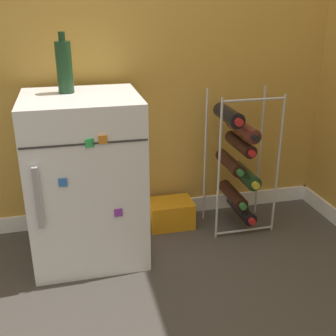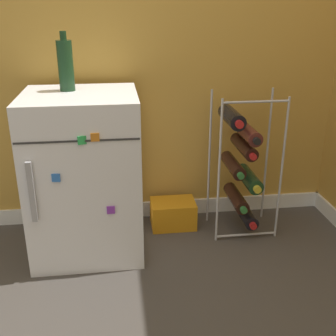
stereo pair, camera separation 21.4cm
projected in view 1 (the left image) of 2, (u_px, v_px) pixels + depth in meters
ground_plane at (176, 291)px, 1.86m from camera, size 14.00×14.00×0.00m
mini_fridge at (86, 179)px, 2.01m from camera, size 0.53×0.51×0.80m
wine_rack at (238, 162)px, 2.27m from camera, size 0.34×0.33×0.77m
soda_box at (171, 213)px, 2.38m from camera, size 0.25×0.18×0.15m
fridge_top_bottle at (64, 67)px, 1.88m from camera, size 0.07×0.07×0.27m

